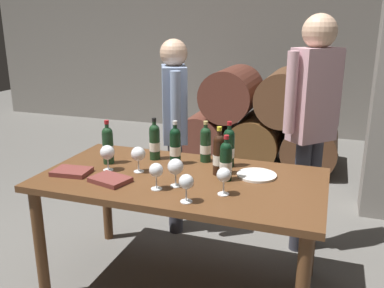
{
  "coord_description": "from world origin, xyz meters",
  "views": [
    {
      "loc": [
        0.82,
        -2.18,
        1.66
      ],
      "look_at": [
        0.0,
        0.2,
        0.91
      ],
      "focal_mm": 38.54,
      "sensor_mm": 36.0,
      "label": 1
    }
  ],
  "objects_px": {
    "wine_bottle_2": "(175,146)",
    "wine_glass_2": "(224,176)",
    "wine_bottle_6": "(226,161)",
    "sommelier_presenting": "(313,114)",
    "serving_plate": "(257,175)",
    "wine_bottle_0": "(108,145)",
    "wine_glass_4": "(186,183)",
    "wine_glass_5": "(138,154)",
    "dining_table": "(181,191)",
    "leather_ledger": "(72,172)",
    "tasting_notebook": "(110,180)",
    "wine_bottle_1": "(155,141)",
    "wine_glass_3": "(107,153)",
    "taster_seated_left": "(174,121)",
    "wine_bottle_5": "(229,147)",
    "wine_glass_1": "(176,167)",
    "wine_glass_0": "(156,171)",
    "wine_bottle_4": "(206,144)",
    "wine_bottle_3": "(219,154)"
  },
  "relations": [
    {
      "from": "wine_glass_3",
      "to": "wine_glass_4",
      "type": "height_order",
      "value": "wine_glass_3"
    },
    {
      "from": "wine_bottle_5",
      "to": "wine_glass_4",
      "type": "distance_m",
      "value": 0.62
    },
    {
      "from": "wine_bottle_6",
      "to": "leather_ledger",
      "type": "distance_m",
      "value": 0.95
    },
    {
      "from": "wine_glass_5",
      "to": "tasting_notebook",
      "type": "height_order",
      "value": "wine_glass_5"
    },
    {
      "from": "wine_bottle_4",
      "to": "tasting_notebook",
      "type": "distance_m",
      "value": 0.69
    },
    {
      "from": "wine_bottle_0",
      "to": "tasting_notebook",
      "type": "relative_size",
      "value": 1.32
    },
    {
      "from": "wine_bottle_6",
      "to": "tasting_notebook",
      "type": "xyz_separation_m",
      "value": [
        -0.63,
        -0.25,
        -0.11
      ]
    },
    {
      "from": "wine_bottle_0",
      "to": "wine_glass_4",
      "type": "xyz_separation_m",
      "value": [
        0.69,
        -0.41,
        -0.02
      ]
    },
    {
      "from": "wine_bottle_5",
      "to": "wine_glass_0",
      "type": "distance_m",
      "value": 0.58
    },
    {
      "from": "wine_bottle_2",
      "to": "wine_bottle_0",
      "type": "bearing_deg",
      "value": -162.99
    },
    {
      "from": "wine_glass_5",
      "to": "wine_bottle_6",
      "type": "bearing_deg",
      "value": 4.48
    },
    {
      "from": "tasting_notebook",
      "to": "dining_table",
      "type": "bearing_deg",
      "value": 45.98
    },
    {
      "from": "wine_glass_5",
      "to": "serving_plate",
      "type": "height_order",
      "value": "wine_glass_5"
    },
    {
      "from": "wine_glass_1",
      "to": "wine_glass_4",
      "type": "height_order",
      "value": "wine_glass_1"
    },
    {
      "from": "wine_glass_0",
      "to": "tasting_notebook",
      "type": "distance_m",
      "value": 0.32
    },
    {
      "from": "wine_glass_3",
      "to": "taster_seated_left",
      "type": "xyz_separation_m",
      "value": [
        0.15,
        0.76,
        0.05
      ]
    },
    {
      "from": "dining_table",
      "to": "wine_bottle_5",
      "type": "bearing_deg",
      "value": 51.1
    },
    {
      "from": "wine_glass_4",
      "to": "leather_ledger",
      "type": "xyz_separation_m",
      "value": [
        -0.81,
        0.16,
        -0.09
      ]
    },
    {
      "from": "wine_glass_1",
      "to": "wine_glass_3",
      "type": "height_order",
      "value": "same"
    },
    {
      "from": "wine_glass_5",
      "to": "wine_bottle_3",
      "type": "bearing_deg",
      "value": 14.42
    },
    {
      "from": "wine_bottle_3",
      "to": "dining_table",
      "type": "bearing_deg",
      "value": -150.37
    },
    {
      "from": "wine_glass_3",
      "to": "serving_plate",
      "type": "distance_m",
      "value": 0.93
    },
    {
      "from": "serving_plate",
      "to": "wine_glass_4",
      "type": "bearing_deg",
      "value": -119.46
    },
    {
      "from": "wine_bottle_4",
      "to": "serving_plate",
      "type": "relative_size",
      "value": 1.16
    },
    {
      "from": "wine_bottle_6",
      "to": "sommelier_presenting",
      "type": "bearing_deg",
      "value": 58.76
    },
    {
      "from": "wine_bottle_1",
      "to": "wine_glass_3",
      "type": "height_order",
      "value": "wine_bottle_1"
    },
    {
      "from": "wine_bottle_2",
      "to": "wine_glass_2",
      "type": "distance_m",
      "value": 0.57
    },
    {
      "from": "wine_bottle_1",
      "to": "tasting_notebook",
      "type": "height_order",
      "value": "wine_bottle_1"
    },
    {
      "from": "wine_bottle_0",
      "to": "wine_bottle_1",
      "type": "xyz_separation_m",
      "value": [
        0.25,
        0.18,
        -0.0
      ]
    },
    {
      "from": "wine_bottle_4",
      "to": "taster_seated_left",
      "type": "distance_m",
      "value": 0.55
    },
    {
      "from": "wine_glass_5",
      "to": "serving_plate",
      "type": "relative_size",
      "value": 0.68
    },
    {
      "from": "wine_bottle_3",
      "to": "wine_glass_2",
      "type": "bearing_deg",
      "value": -69.68
    },
    {
      "from": "wine_glass_2",
      "to": "wine_glass_5",
      "type": "xyz_separation_m",
      "value": [
        -0.59,
        0.17,
        0.01
      ]
    },
    {
      "from": "wine_bottle_3",
      "to": "wine_bottle_4",
      "type": "bearing_deg",
      "value": 125.82
    },
    {
      "from": "dining_table",
      "to": "wine_bottle_0",
      "type": "distance_m",
      "value": 0.59
    },
    {
      "from": "tasting_notebook",
      "to": "sommelier_presenting",
      "type": "distance_m",
      "value": 1.46
    },
    {
      "from": "dining_table",
      "to": "leather_ledger",
      "type": "relative_size",
      "value": 7.73
    },
    {
      "from": "wine_bottle_0",
      "to": "tasting_notebook",
      "type": "distance_m",
      "value": 0.36
    },
    {
      "from": "wine_bottle_2",
      "to": "wine_glass_1",
      "type": "distance_m",
      "value": 0.39
    },
    {
      "from": "dining_table",
      "to": "tasting_notebook",
      "type": "bearing_deg",
      "value": -149.36
    },
    {
      "from": "wine_bottle_1",
      "to": "serving_plate",
      "type": "xyz_separation_m",
      "value": [
        0.72,
        -0.1,
        -0.12
      ]
    },
    {
      "from": "sommelier_presenting",
      "to": "serving_plate",
      "type": "bearing_deg",
      "value": -114.52
    },
    {
      "from": "dining_table",
      "to": "wine_glass_2",
      "type": "height_order",
      "value": "wine_glass_2"
    },
    {
      "from": "dining_table",
      "to": "wine_glass_5",
      "type": "xyz_separation_m",
      "value": [
        -0.28,
        -0.01,
        0.21
      ]
    },
    {
      "from": "dining_table",
      "to": "serving_plate",
      "type": "relative_size",
      "value": 7.08
    },
    {
      "from": "wine_bottle_5",
      "to": "wine_bottle_4",
      "type": "bearing_deg",
      "value": 165.42
    },
    {
      "from": "wine_bottle_5",
      "to": "leather_ledger",
      "type": "bearing_deg",
      "value": -152.85
    },
    {
      "from": "wine_glass_2",
      "to": "wine_bottle_6",
      "type": "bearing_deg",
      "value": 101.7
    },
    {
      "from": "wine_bottle_6",
      "to": "serving_plate",
      "type": "bearing_deg",
      "value": 36.76
    },
    {
      "from": "wine_glass_2",
      "to": "leather_ledger",
      "type": "distance_m",
      "value": 0.97
    }
  ]
}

